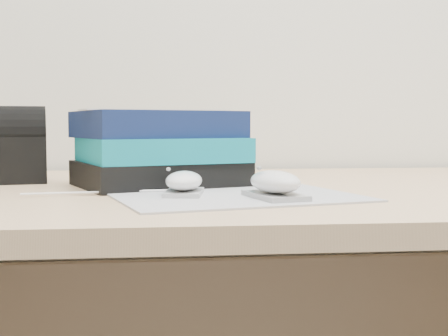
{
  "coord_description": "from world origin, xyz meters",
  "views": [
    {
      "loc": [
        -0.17,
        0.56,
        0.83
      ],
      "look_at": [
        -0.07,
        1.45,
        0.77
      ],
      "focal_mm": 50.0,
      "sensor_mm": 36.0,
      "label": 1
    }
  ],
  "objects": [
    {
      "name": "desk",
      "position": [
        0.0,
        1.64,
        0.5
      ],
      "size": [
        1.6,
        0.8,
        0.73
      ],
      "color": "tan",
      "rests_on": "ground"
    },
    {
      "name": "book_stack",
      "position": [
        -0.16,
        1.6,
        0.79
      ],
      "size": [
        0.31,
        0.28,
        0.13
      ],
      "color": "black",
      "rests_on": "desk"
    },
    {
      "name": "mouse_front",
      "position": [
        -0.0,
        1.39,
        0.75
      ],
      "size": [
        0.08,
        0.12,
        0.04
      ],
      "color": "#99999B",
      "rests_on": "mousepad"
    },
    {
      "name": "pouch",
      "position": [
        -0.43,
        1.69,
        0.8
      ],
      "size": [
        0.16,
        0.12,
        0.14
      ],
      "color": "black",
      "rests_on": "desk"
    },
    {
      "name": "mouse_rear",
      "position": [
        -0.13,
        1.44,
        0.75
      ],
      "size": [
        0.07,
        0.1,
        0.04
      ],
      "color": "#ADADAF",
      "rests_on": "mousepad"
    },
    {
      "name": "usb_cable",
      "position": [
        -0.24,
        1.48,
        0.73
      ],
      "size": [
        0.24,
        0.04,
        0.0
      ],
      "primitive_type": "cylinder",
      "rotation": [
        0.0,
        1.57,
        0.15
      ],
      "color": "white",
      "rests_on": "mousepad"
    },
    {
      "name": "mousepad",
      "position": [
        -0.05,
        1.43,
        0.73
      ],
      "size": [
        0.39,
        0.34,
        0.0
      ],
      "primitive_type": "cube",
      "rotation": [
        0.0,
        0.0,
        0.26
      ],
      "color": "gray",
      "rests_on": "desk"
    }
  ]
}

